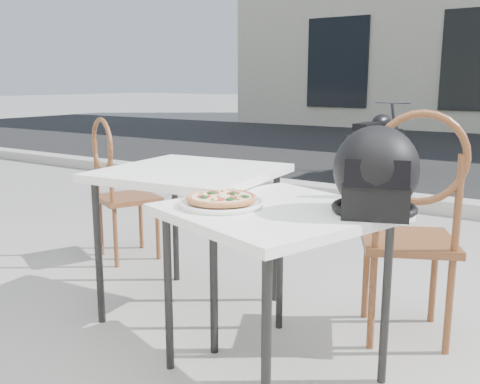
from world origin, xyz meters
The scene contains 8 objects.
cafe_table_main centered at (-0.49, -0.17, 0.62)m, with size 0.91×0.91×0.68m.
plate centered at (-0.67, -0.26, 0.69)m, with size 0.36×0.36×0.02m.
pizza centered at (-0.67, -0.26, 0.71)m, with size 0.29×0.29×0.03m.
helmet centered at (-0.16, -0.05, 0.81)m, with size 0.39×0.40×0.31m.
cafe_chair_main centered at (-0.14, 0.39, 0.57)m, with size 0.52×0.52×1.03m.
cafe_table_side centered at (-1.13, 0.14, 0.66)m, with size 0.83×0.83×0.73m.
cafe_chair_side centered at (-2.03, 0.51, 0.51)m, with size 0.47×0.47×0.92m.
motorcycle centered at (-1.70, 4.50, 0.39)m, with size 0.47×1.80×0.89m.
Camera 1 is at (0.45, -1.85, 1.13)m, focal length 40.00 mm.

